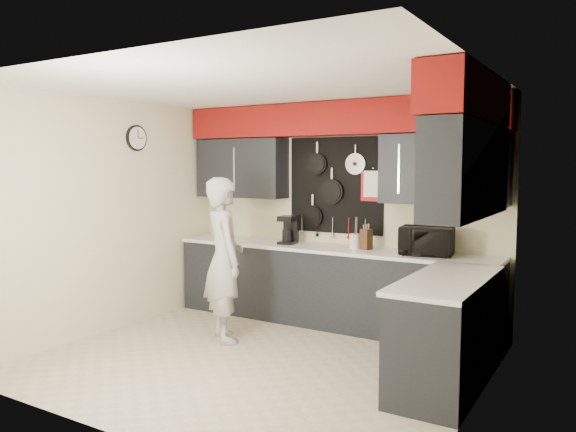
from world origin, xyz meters
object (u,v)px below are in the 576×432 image
Objects in this scene: utensil_crock at (355,241)px; coffee_maker at (289,229)px; person at (224,259)px; microwave at (427,241)px; knife_block at (366,239)px.

coffee_maker is (-0.84, -0.07, 0.09)m from utensil_crock.
person reaches higher than utensil_crock.
microwave is 0.86m from utensil_crock.
microwave is 2.35× the size of knife_block.
microwave is at bearing 13.34° from knife_block.
coffee_maker is (-1.69, -0.00, 0.02)m from microwave.
person is at bearing -157.72° from microwave.
knife_block is (-0.70, 0.03, -0.03)m from microwave.
microwave is at bearing -4.49° from utensil_crock.
knife_block is 0.17m from utensil_crock.
coffee_maker reaches higher than microwave.
knife_block is at bearing -13.03° from utensil_crock.
utensil_crock is 0.09× the size of person.
microwave is 1.69m from coffee_maker.
knife_block is at bearing -97.66° from person.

